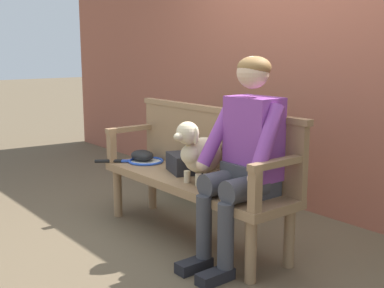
% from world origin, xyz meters
% --- Properties ---
extents(ground_plane, '(40.00, 40.00, 0.00)m').
position_xyz_m(ground_plane, '(0.00, 0.00, 0.00)').
color(ground_plane, brown).
extents(brick_garden_fence, '(8.00, 0.30, 2.45)m').
position_xyz_m(brick_garden_fence, '(0.00, 1.30, 1.22)').
color(brick_garden_fence, '#9E5642').
rests_on(brick_garden_fence, ground).
extents(hedge_bush_far_right, '(1.14, 0.70, 0.78)m').
position_xyz_m(hedge_bush_far_right, '(-0.70, 0.90, 0.39)').
color(hedge_bush_far_right, '#194C1E').
rests_on(hedge_bush_far_right, ground).
extents(garden_bench, '(1.69, 0.46, 0.45)m').
position_xyz_m(garden_bench, '(0.00, 0.00, 0.39)').
color(garden_bench, '#93704C').
rests_on(garden_bench, ground).
extents(bench_backrest, '(1.73, 0.06, 0.50)m').
position_xyz_m(bench_backrest, '(0.00, 0.20, 0.71)').
color(bench_backrest, '#93704C').
rests_on(bench_backrest, garden_bench).
extents(bench_armrest_left_end, '(0.06, 0.46, 0.28)m').
position_xyz_m(bench_armrest_left_end, '(-0.80, -0.08, 0.65)').
color(bench_armrest_left_end, '#93704C').
rests_on(bench_armrest_left_end, garden_bench).
extents(bench_armrest_right_end, '(0.06, 0.46, 0.28)m').
position_xyz_m(bench_armrest_right_end, '(0.80, -0.08, 0.65)').
color(bench_armrest_right_end, '#93704C').
rests_on(bench_armrest_right_end, garden_bench).
extents(person_seated, '(0.56, 0.63, 1.32)m').
position_xyz_m(person_seated, '(0.53, -0.01, 0.73)').
color(person_seated, black).
rests_on(person_seated, ground).
extents(dog_on_bench, '(0.23, 0.44, 0.44)m').
position_xyz_m(dog_on_bench, '(0.12, -0.04, 0.67)').
color(dog_on_bench, beige).
rests_on(dog_on_bench, garden_bench).
extents(tennis_racket, '(0.45, 0.55, 0.03)m').
position_xyz_m(tennis_racket, '(-0.65, 0.00, 0.46)').
color(tennis_racket, blue).
rests_on(tennis_racket, garden_bench).
extents(baseball_glove, '(0.22, 0.17, 0.09)m').
position_xyz_m(baseball_glove, '(-0.69, 0.03, 0.50)').
color(baseball_glove, black).
rests_on(baseball_glove, garden_bench).
extents(sports_bag, '(0.33, 0.28, 0.14)m').
position_xyz_m(sports_bag, '(-0.18, 0.06, 0.52)').
color(sports_bag, '#232328').
rests_on(sports_bag, garden_bench).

